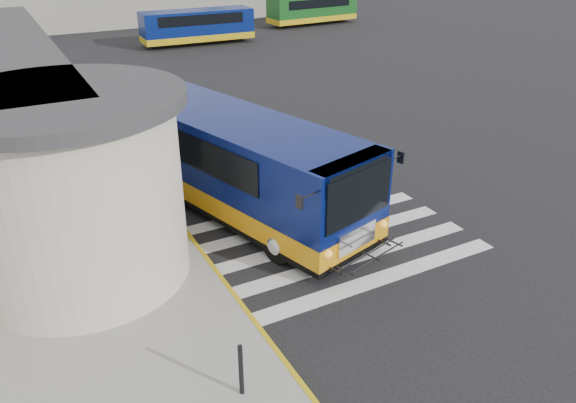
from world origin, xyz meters
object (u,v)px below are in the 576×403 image
far_bus_b (312,8)px  pedestrian_a (128,280)px  far_bus_a (197,25)px  bollard (241,370)px  pedestrian_b (76,266)px  transit_bus (235,166)px

far_bus_b → pedestrian_a: bearing=139.8°
pedestrian_a → far_bus_a: far_bus_a is taller
far_bus_a → pedestrian_a: bearing=159.1°
far_bus_b → bollard: bearing=143.9°
pedestrian_b → far_bus_a: bearing=145.5°
transit_bus → bollard: 8.30m
pedestrian_a → bollard: size_ratio=1.28×
far_bus_b → pedestrian_b: bearing=138.0°
pedestrian_b → bollard: bearing=15.9°
pedestrian_b → bollard: size_ratio=1.61×
bollard → far_bus_a: size_ratio=0.14×
bollard → far_bus_b: bearing=57.8°
pedestrian_b → transit_bus: bearing=109.3°
transit_bus → pedestrian_a: bearing=-154.6°
pedestrian_a → pedestrian_b: size_ratio=0.79×
transit_bus → far_bus_b: transit_bus is taller
pedestrian_b → bollard: pedestrian_b is taller
transit_bus → far_bus_b: 36.51m
pedestrian_a → bollard: pedestrian_a is taller
transit_bus → far_bus_a: bearing=56.9°
pedestrian_b → pedestrian_a: bearing=40.1°
pedestrian_a → far_bus_a: (12.74, 30.25, 0.50)m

